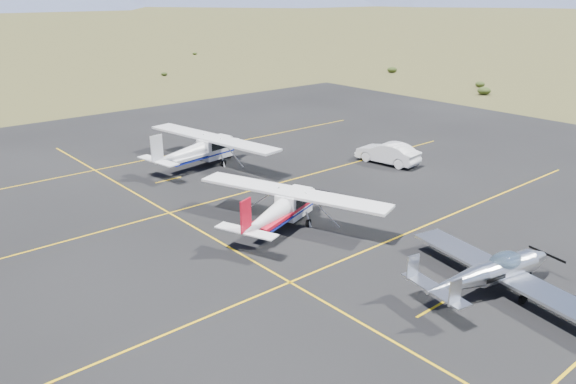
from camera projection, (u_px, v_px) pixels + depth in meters
name	position (u px, v px, depth m)	size (l,w,h in m)	color
ground	(409.00, 259.00, 27.53)	(1600.00, 1600.00, 0.00)	#383D1C
apron	(312.00, 217.00, 32.54)	(72.00, 72.00, 0.02)	black
aircraft_low_wing	(492.00, 272.00, 24.08)	(7.18, 9.89, 2.14)	silver
aircraft_cessna	(282.00, 208.00, 30.47)	(8.06, 11.28, 2.91)	white
aircraft_plain	(200.00, 149.00, 41.36)	(7.61, 12.55, 3.16)	white
sedan	(388.00, 153.00, 42.45)	(1.71, 4.91, 1.62)	white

